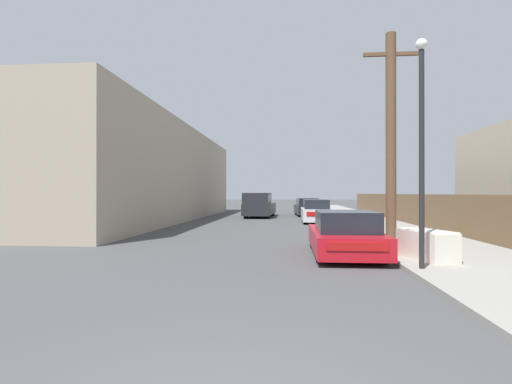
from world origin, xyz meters
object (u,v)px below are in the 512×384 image
(discarded_fridge, at_px, (426,245))
(pickup_truck, at_px, (259,205))
(street_lamp, at_px, (422,136))
(car_parked_mid, at_px, (316,212))
(utility_pole, at_px, (391,136))
(parked_sports_car_red, at_px, (345,235))
(car_parked_far, at_px, (307,208))

(discarded_fridge, height_order, pickup_truck, pickup_truck)
(discarded_fridge, relative_size, street_lamp, 0.35)
(car_parked_mid, bearing_deg, utility_pole, -81.60)
(parked_sports_car_red, distance_m, street_lamp, 3.83)
(discarded_fridge, bearing_deg, parked_sports_car_red, 129.59)
(parked_sports_car_red, xyz_separation_m, pickup_truck, (-3.92, 18.18, 0.32))
(car_parked_mid, height_order, utility_pole, utility_pole)
(utility_pole, bearing_deg, car_parked_mid, 98.58)
(car_parked_mid, distance_m, utility_pole, 12.03)
(car_parked_mid, bearing_deg, discarded_fridge, -82.90)
(discarded_fridge, relative_size, parked_sports_car_red, 0.40)
(parked_sports_car_red, height_order, utility_pole, utility_pole)
(car_parked_mid, xyz_separation_m, street_lamp, (1.34, -15.85, 2.43))
(parked_sports_car_red, distance_m, car_parked_far, 20.55)
(discarded_fridge, height_order, car_parked_mid, car_parked_mid)
(parked_sports_car_red, relative_size, pickup_truck, 0.76)
(discarded_fridge, bearing_deg, car_parked_far, 79.34)
(car_parked_mid, bearing_deg, street_lamp, -85.36)
(pickup_truck, distance_m, street_lamp, 21.51)
(parked_sports_car_red, relative_size, car_parked_far, 0.95)
(car_parked_mid, bearing_deg, parked_sports_car_red, -90.24)
(car_parked_far, relative_size, utility_pole, 0.68)
(utility_pole, distance_m, street_lamp, 4.41)
(car_parked_far, bearing_deg, pickup_truck, -151.22)
(discarded_fridge, distance_m, pickup_truck, 20.30)
(car_parked_far, height_order, pickup_truck, pickup_truck)
(car_parked_mid, xyz_separation_m, pickup_truck, (-3.93, 4.89, 0.25))
(discarded_fridge, distance_m, parked_sports_car_red, 2.27)
(car_parked_mid, relative_size, car_parked_far, 0.97)
(car_parked_far, xyz_separation_m, street_lamp, (1.58, -23.11, 2.43))
(car_parked_mid, bearing_deg, pickup_truck, 128.61)
(car_parked_mid, distance_m, car_parked_far, 7.26)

